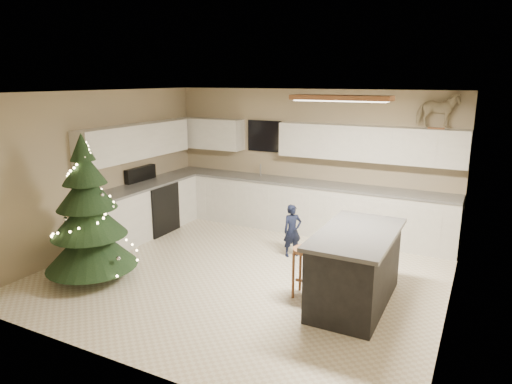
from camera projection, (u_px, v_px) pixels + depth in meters
ground_plane at (245, 273)px, 6.71m from camera, size 5.50×5.50×0.00m
room_shell at (246, 155)px, 6.28m from camera, size 5.52×5.02×2.61m
cabinetry at (244, 192)px, 8.35m from camera, size 5.50×3.20×2.00m
island at (355, 267)px, 5.71m from camera, size 0.90×1.70×0.95m
bar_stool at (306, 260)px, 5.88m from camera, size 0.35×0.35×0.66m
christmas_tree at (89, 221)px, 6.33m from camera, size 1.30×1.26×2.08m
toddler at (292, 231)px, 7.27m from camera, size 0.36×0.37×0.85m
rocking_horse at (438, 110)px, 7.19m from camera, size 0.67×0.37×0.56m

